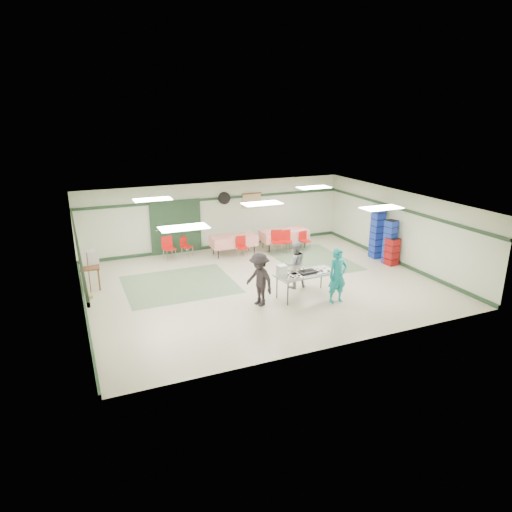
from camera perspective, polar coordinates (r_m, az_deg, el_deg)
name	(u,v)px	position (r m, az deg, el deg)	size (l,w,h in m)	color
floor	(262,284)	(15.02, 0.71, -3.49)	(11.00, 11.00, 0.00)	#BEB899
ceiling	(262,203)	(14.25, 0.75, 6.66)	(11.00, 11.00, 0.00)	silver
wall_back	(217,215)	(18.65, -4.88, 5.07)	(11.00, 11.00, 0.00)	beige
wall_front	(339,295)	(10.85, 10.39, -4.80)	(11.00, 11.00, 0.00)	beige
wall_left	(79,267)	(13.44, -21.27, -1.27)	(9.00, 9.00, 0.00)	beige
wall_right	(400,228)	(17.46, 17.51, 3.40)	(9.00, 9.00, 0.00)	beige
trim_back	(217,199)	(18.48, -4.91, 7.17)	(11.00, 0.06, 0.10)	#1E3721
baseboard_back	(218,246)	(18.95, -4.75, 1.25)	(11.00, 0.06, 0.12)	#1E3721
trim_left	(77,242)	(13.24, -21.48, 1.61)	(9.00, 0.06, 0.10)	#1E3721
baseboard_left	(85,310)	(13.89, -20.55, -6.28)	(9.00, 0.06, 0.12)	#1E3721
trim_right	(401,209)	(17.29, 17.65, 5.64)	(9.00, 0.06, 0.10)	#1E3721
baseboard_right	(396,261)	(17.79, 17.05, -0.62)	(9.00, 0.06, 0.12)	#1E3721
green_patch_a	(180,284)	(15.17, -9.53, -3.52)	(3.50, 3.00, 0.01)	#5F7958
green_patch_b	(313,260)	(17.48, 7.14, -0.48)	(2.50, 3.50, 0.01)	#5F7958
double_door_left	(164,228)	(18.12, -11.42, 3.42)	(0.90, 0.06, 2.10)	gray
double_door_right	(188,226)	(18.32, -8.51, 3.74)	(0.90, 0.06, 2.10)	gray
door_frame	(176,227)	(18.19, -9.96, 3.56)	(2.00, 0.03, 2.15)	#1E3721
wall_fan	(224,198)	(18.54, -3.99, 7.23)	(0.50, 0.50, 0.10)	black
scroll_banner	(252,201)	(19.00, -0.54, 6.92)	(0.80, 0.02, 0.60)	tan
serving_table	(306,274)	(13.86, 6.23, -2.30)	(1.97, 0.95, 0.76)	#B6B6B0
sheet_tray_right	(321,271)	(14.01, 8.17, -1.92)	(0.53, 0.40, 0.02)	silver
sheet_tray_mid	(299,272)	(13.88, 5.39, -2.00)	(0.63, 0.48, 0.02)	silver
sheet_tray_left	(292,277)	(13.45, 4.46, -2.64)	(0.63, 0.48, 0.02)	silver
baking_pan	(308,272)	(13.83, 6.46, -1.99)	(0.53, 0.33, 0.08)	black
foam_box_stack	(282,271)	(13.45, 3.24, -1.86)	(0.26, 0.24, 0.36)	white
volunteer_teal	(338,276)	(13.57, 10.16, -2.46)	(0.60, 0.39, 1.65)	teal
volunteer_grey	(295,264)	(14.53, 4.85, -1.06)	(0.75, 0.58, 1.54)	gray
volunteer_dark	(259,280)	(13.16, 0.43, -2.96)	(1.02, 0.59, 1.58)	black
dining_table_a	(284,235)	(18.72, 3.53, 2.69)	(1.94, 0.89, 0.77)	red
dining_table_b	(234,240)	(17.88, -2.80, 1.96)	(1.79, 0.80, 0.77)	red
chair_a	(287,239)	(18.18, 3.89, 2.15)	(0.43, 0.43, 0.90)	red
chair_b	(277,239)	(17.98, 2.64, 2.10)	(0.52, 0.52, 0.94)	red
chair_c	(304,239)	(18.53, 6.01, 2.17)	(0.40, 0.40, 0.78)	red
chair_d	(241,245)	(17.41, -1.83, 1.39)	(0.41, 0.41, 0.86)	red
chair_loose_a	(185,245)	(17.81, -8.82, 1.41)	(0.52, 0.52, 0.79)	red
chair_loose_b	(168,246)	(17.48, -10.92, 1.25)	(0.49, 0.49, 0.92)	red
crate_stack_blue_a	(377,232)	(17.93, 14.89, 2.92)	(0.39, 0.39, 2.04)	#1B35A3
crate_stack_red	(392,252)	(17.37, 16.63, 0.54)	(0.39, 0.39, 1.02)	maroon
crate_stack_blue_b	(390,242)	(17.40, 16.38, 1.67)	(0.36, 0.36, 1.65)	#1B35A3
printer_table	(90,268)	(15.45, -20.03, -1.46)	(0.62, 0.92, 0.74)	brown
office_printer	(89,257)	(15.56, -20.20, -0.12)	(0.54, 0.47, 0.42)	#BAB9B5
broom	(89,274)	(14.63, -20.15, -2.15)	(0.03, 0.03, 1.42)	brown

